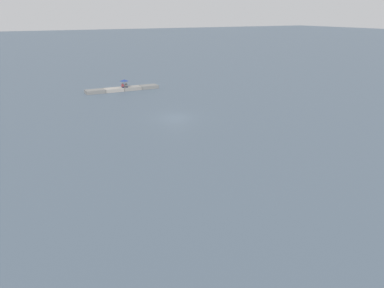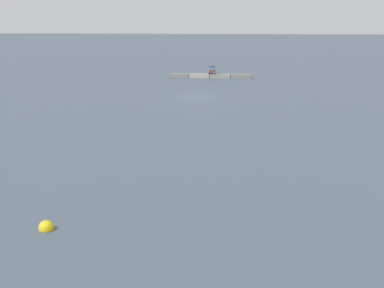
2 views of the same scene
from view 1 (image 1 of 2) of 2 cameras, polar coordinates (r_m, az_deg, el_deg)
ground_plane at (r=48.16m, az=-2.46°, el=3.81°), size 500.00×500.00×0.00m
seawall_pier at (r=65.83m, az=-9.93°, el=7.77°), size 11.95×1.89×0.54m
person_seated_grey_left at (r=65.76m, az=-9.41°, el=8.25°), size 0.47×0.65×0.73m
person_seated_maroon_right at (r=65.63m, az=-9.89°, el=8.21°), size 0.47×0.65×0.73m
umbrella_open_navy at (r=65.64m, az=-9.70°, el=8.99°), size 1.42×1.42×1.30m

